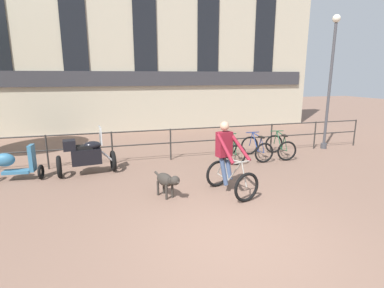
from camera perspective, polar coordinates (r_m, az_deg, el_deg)
The scene contains 11 objects.
ground_plane at distance 5.46m, azimuth 8.05°, elevation -17.51°, with size 60.00×60.00×0.00m, color #7A5B4C.
canal_railing at distance 9.89m, azimuth -4.11°, elevation 0.97°, with size 15.05×0.05×1.05m.
building_facade at distance 15.59m, azimuth -9.20°, elevation 21.90°, with size 18.00×0.72×10.50m.
cyclist_with_bike at distance 7.16m, azimuth 6.88°, elevation -3.31°, with size 0.95×1.30×1.70m.
dog at distance 6.91m, azimuth -4.79°, elevation -6.95°, with size 0.51×0.90×0.60m.
parked_motorcycle at distance 8.94m, azimuth -19.57°, elevation -2.02°, with size 1.64×0.80×1.35m.
parked_bicycle_near_lamp at distance 9.93m, azimuth 7.57°, elevation -1.14°, with size 0.81×1.19×0.86m.
parked_bicycle_mid_left at distance 10.32m, azimuth 12.19°, elevation -0.78°, with size 0.67×1.12×0.86m.
parked_bicycle_mid_right at distance 10.78m, azimuth 16.45°, elevation -0.45°, with size 0.81×1.19×0.86m.
parked_scooter at distance 9.27m, azimuth -30.79°, elevation -3.27°, with size 1.31×0.53×0.96m.
street_lamp at distance 12.35m, azimuth 24.90°, elevation 11.54°, with size 0.28×0.28×4.85m.
Camera 1 is at (-1.99, -4.27, 2.76)m, focal length 28.00 mm.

